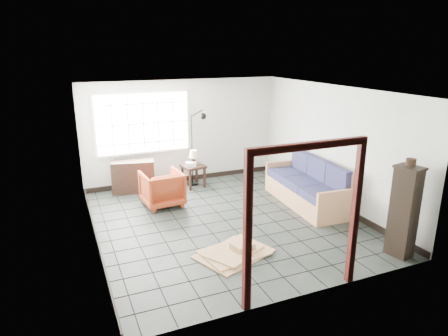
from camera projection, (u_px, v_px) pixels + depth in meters
name	position (u px, v px, depth m)	size (l,w,h in m)	color
ground	(225.00, 221.00, 8.03)	(5.50, 5.50, 0.00)	black
room_shell	(225.00, 139.00, 7.57)	(5.02, 5.52, 2.61)	silver
window_panel	(143.00, 123.00, 9.58)	(2.32, 0.08, 1.52)	silver
doorway_trim	(306.00, 203.00, 5.25)	(1.80, 0.08, 2.20)	#3A100D
futon_sofa	(309.00, 188.00, 8.81)	(1.00, 2.35, 1.02)	#A66E4B
armchair	(162.00, 187.00, 8.72)	(0.83, 0.77, 0.85)	maroon
side_table	(193.00, 169.00, 9.87)	(0.59, 0.59, 0.56)	black
table_lamp	(194.00, 155.00, 9.82)	(0.30, 0.30, 0.36)	black
projector	(191.00, 164.00, 9.77)	(0.29, 0.25, 0.09)	silver
floor_lamp	(197.00, 145.00, 9.91)	(0.52, 0.33, 1.89)	black
console_shelf	(133.00, 177.00, 9.52)	(1.05, 0.59, 0.77)	black
tall_shelf	(404.00, 211.00, 6.48)	(0.40, 0.47, 1.55)	black
pot	(411.00, 162.00, 6.28)	(0.16, 0.16, 0.12)	black
open_box	(317.00, 198.00, 8.72)	(0.98, 0.69, 0.50)	#987049
cardboard_pile	(235.00, 252.00, 6.71)	(1.43, 1.23, 0.18)	#987049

